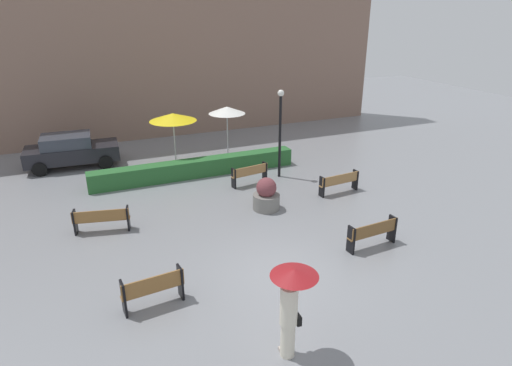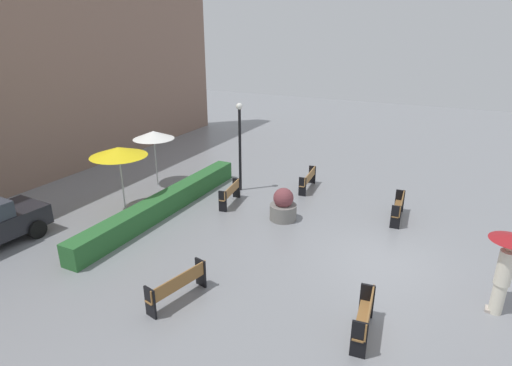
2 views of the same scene
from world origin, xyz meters
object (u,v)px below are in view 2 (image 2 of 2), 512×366
lamp_post (240,138)px  patio_umbrella_yellow (118,152)px  bench_far_left (178,285)px  bench_near_right (399,207)px  pedestrian_with_umbrella (506,263)px  patio_umbrella_white (153,135)px  bench_back_row (231,192)px  bench_far_right (308,179)px  planter_pot (283,206)px  bench_near_left (365,316)px

lamp_post → patio_umbrella_yellow: (-3.98, 3.09, 0.03)m
bench_far_left → bench_near_right: bearing=-29.8°
bench_near_right → pedestrian_with_umbrella: pedestrian_with_umbrella is taller
bench_near_right → patio_umbrella_yellow: patio_umbrella_yellow is taller
patio_umbrella_white → bench_far_left: bearing=-137.6°
bench_back_row → bench_near_right: (1.55, -6.41, 0.00)m
bench_back_row → bench_near_right: 6.59m
bench_far_right → bench_far_left: (-9.25, 0.34, -0.01)m
bench_back_row → bench_far_left: bearing=-162.6°
bench_near_right → planter_pot: (-1.91, 3.92, 0.01)m
bench_near_right → patio_umbrella_white: 10.81m
bench_near_left → patio_umbrella_white: patio_umbrella_white is taller
bench_far_right → pedestrian_with_umbrella: 9.41m
bench_near_left → bench_far_left: bearing=100.2°
patio_umbrella_white → lamp_post: bearing=-73.8°
bench_far_right → bench_near_left: bench_near_left is taller
patio_umbrella_white → pedestrian_with_umbrella: bearing=-104.3°
planter_pot → lamp_post: size_ratio=0.32×
planter_pot → patio_umbrella_yellow: patio_umbrella_yellow is taller
bench_far_left → patio_umbrella_white: patio_umbrella_white is taller
bench_near_right → patio_umbrella_white: bearing=95.7°
patio_umbrella_yellow → bench_near_left: bearing=-106.5°
bench_near_right → lamp_post: bearing=89.7°
bench_far_left → bench_near_right: 8.97m
patio_umbrella_yellow → bench_far_right: bearing=-46.9°
bench_near_left → pedestrian_with_umbrella: (2.40, -2.83, 0.88)m
bench_far_right → lamp_post: (-1.42, 2.69, 1.88)m
bench_far_left → planter_pot: (5.87, -0.54, 0.04)m
pedestrian_with_umbrella → patio_umbrella_white: size_ratio=0.86×
bench_far_right → patio_umbrella_white: size_ratio=0.73×
bench_back_row → planter_pot: planter_pot is taller
lamp_post → patio_umbrella_white: bearing=106.2°
bench_back_row → patio_umbrella_white: patio_umbrella_white is taller
bench_far_right → bench_near_left: bearing=-152.5°
lamp_post → bench_far_left: bearing=-163.3°
bench_near_right → lamp_post: lamp_post is taller
patio_umbrella_yellow → patio_umbrella_white: size_ratio=1.03×
bench_back_row → patio_umbrella_white: size_ratio=0.67×
lamp_post → planter_pot: bearing=-124.1°
bench_back_row → patio_umbrella_white: 4.60m
patio_umbrella_white → bench_far_right: bearing=-68.8°
bench_back_row → pedestrian_with_umbrella: (-2.98, -9.48, 0.90)m
bench_near_left → patio_umbrella_yellow: size_ratio=0.61×
bench_near_left → bench_near_right: bearing=2.1°
bench_far_right → bench_back_row: bench_back_row is taller
patio_umbrella_yellow → bench_back_row: bearing=-55.7°
bench_back_row → planter_pot: bearing=-98.2°
bench_near_right → bench_near_left: bearing=-177.9°
bench_near_left → lamp_post: lamp_post is taller
bench_near_left → bench_back_row: 8.56m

